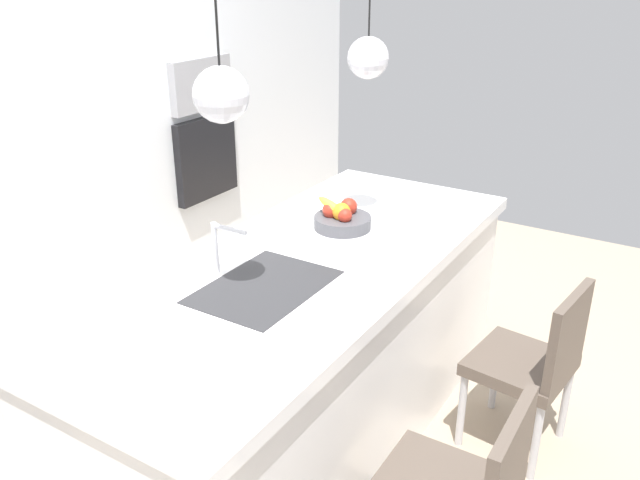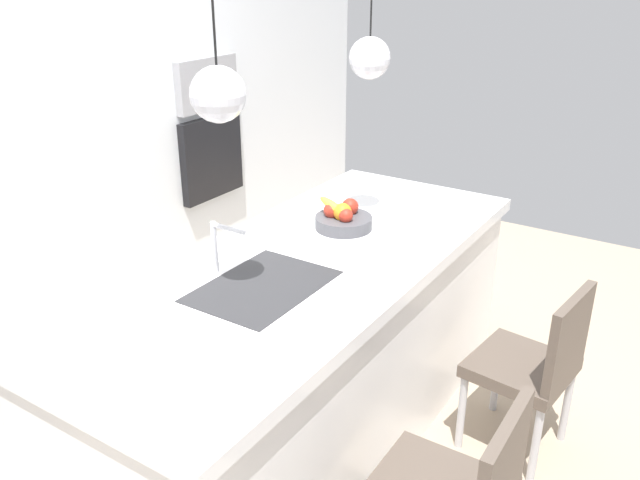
{
  "view_description": "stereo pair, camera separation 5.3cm",
  "coord_description": "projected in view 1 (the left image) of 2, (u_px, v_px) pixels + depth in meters",
  "views": [
    {
      "loc": [
        -2.13,
        -1.38,
        2.14
      ],
      "look_at": [
        0.1,
        0.0,
        1.01
      ],
      "focal_mm": 36.79,
      "sensor_mm": 36.0,
      "label": 1
    },
    {
      "loc": [
        -2.1,
        -1.43,
        2.14
      ],
      "look_at": [
        0.1,
        0.0,
        1.01
      ],
      "focal_mm": 36.79,
      "sensor_mm": 36.0,
      "label": 2
    }
  ],
  "objects": [
    {
      "name": "floor",
      "position": [
        309.0,
        437.0,
        3.18
      ],
      "size": [
        6.6,
        6.6,
        0.0
      ],
      "primitive_type": "plane",
      "color": "tan",
      "rests_on": "ground"
    },
    {
      "name": "back_wall",
      "position": [
        45.0,
        131.0,
        3.46
      ],
      "size": [
        6.0,
        0.1,
        2.6
      ],
      "primitive_type": "cube",
      "color": "white",
      "rests_on": "ground"
    },
    {
      "name": "kitchen_island",
      "position": [
        308.0,
        353.0,
        2.99
      ],
      "size": [
        2.43,
        0.98,
        0.96
      ],
      "color": "white",
      "rests_on": "ground"
    },
    {
      "name": "sink_basin",
      "position": [
        265.0,
        288.0,
        2.56
      ],
      "size": [
        0.56,
        0.4,
        0.02
      ],
      "primitive_type": "cube",
      "color": "#2D2D30",
      "rests_on": "kitchen_island"
    },
    {
      "name": "faucet",
      "position": [
        220.0,
        242.0,
        2.6
      ],
      "size": [
        0.02,
        0.17,
        0.22
      ],
      "color": "silver",
      "rests_on": "kitchen_island"
    },
    {
      "name": "fruit_bowl",
      "position": [
        342.0,
        218.0,
        3.1
      ],
      "size": [
        0.27,
        0.27,
        0.16
      ],
      "color": "#4C4C51",
      "rests_on": "kitchen_island"
    },
    {
      "name": "microwave",
      "position": [
        200.0,
        84.0,
        4.3
      ],
      "size": [
        0.54,
        0.08,
        0.34
      ],
      "primitive_type": "cube",
      "color": "#9E9EA3",
      "rests_on": "back_wall"
    },
    {
      "name": "oven",
      "position": [
        205.0,
        158.0,
        4.5
      ],
      "size": [
        0.56,
        0.08,
        0.56
      ],
      "primitive_type": "cube",
      "color": "black",
      "rests_on": "back_wall"
    },
    {
      "name": "chair_middle",
      "position": [
        535.0,
        360.0,
        2.94
      ],
      "size": [
        0.47,
        0.46,
        0.85
      ],
      "color": "brown",
      "rests_on": "ground"
    },
    {
      "name": "pendant_light_left",
      "position": [
        221.0,
        94.0,
        2.1
      ],
      "size": [
        0.18,
        0.18,
        0.78
      ],
      "color": "silver"
    },
    {
      "name": "pendant_light_right",
      "position": [
        368.0,
        57.0,
        2.89
      ],
      "size": [
        0.18,
        0.18,
        0.78
      ],
      "color": "silver"
    }
  ]
}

